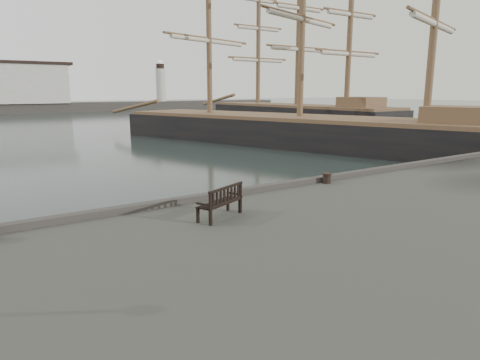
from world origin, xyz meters
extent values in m
plane|color=black|center=(0.00, 0.00, 0.00)|extent=(400.00, 400.00, 0.00)
cylinder|color=beige|center=(38.00, 92.00, 6.00)|extent=(2.40, 2.40, 8.00)
sphere|color=silver|center=(38.00, 92.00, 11.40)|extent=(1.61, 1.61, 1.61)
cube|color=black|center=(-1.34, -1.93, 1.95)|extent=(1.48, 0.99, 0.04)
cube|color=black|center=(-1.26, -2.12, 2.16)|extent=(1.31, 0.60, 0.42)
cube|color=black|center=(-1.34, -1.93, 1.75)|extent=(1.37, 0.89, 0.39)
cylinder|color=black|center=(3.86, -0.50, 1.74)|extent=(0.38, 0.38, 0.36)
cube|color=black|center=(18.47, 17.44, 0.37)|extent=(18.85, 37.79, 3.73)
cube|color=brown|center=(18.47, 17.44, 2.39)|extent=(18.26, 36.97, 0.30)
cylinder|color=brown|center=(15.18, 27.36, 12.92)|extent=(0.52, 0.52, 21.36)
cube|color=black|center=(31.34, 32.57, 0.43)|extent=(7.11, 30.38, 4.32)
cube|color=brown|center=(31.34, 32.57, 2.74)|extent=(6.77, 29.76, 0.30)
cylinder|color=brown|center=(31.52, 24.10, 11.78)|extent=(0.60, 0.60, 18.36)
cylinder|color=brown|center=(31.34, 32.57, 13.40)|extent=(0.60, 0.60, 21.61)
cylinder|color=brown|center=(31.17, 41.04, 12.10)|extent=(0.60, 0.60, 19.01)
camera|label=1|loc=(-6.71, -10.88, 4.73)|focal=32.00mm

